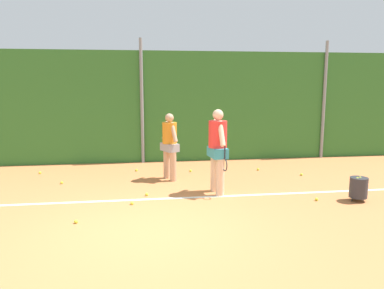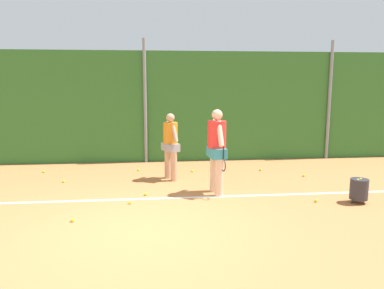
{
  "view_description": "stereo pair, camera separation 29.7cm",
  "coord_description": "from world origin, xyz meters",
  "px_view_note": "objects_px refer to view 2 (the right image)",
  "views": [
    {
      "loc": [
        -0.05,
        -5.96,
        2.43
      ],
      "look_at": [
        1.13,
        2.6,
        1.0
      ],
      "focal_mm": 35.14,
      "sensor_mm": 36.0,
      "label": 1
    },
    {
      "loc": [
        0.24,
        -5.99,
        2.43
      ],
      "look_at": [
        1.13,
        2.6,
        1.0
      ],
      "focal_mm": 35.14,
      "sensor_mm": 36.0,
      "label": 2
    }
  ],
  "objects_px": {
    "ball_hopper": "(359,189)",
    "tennis_ball_7": "(192,171)",
    "tennis_ball_2": "(146,194)",
    "tennis_ball_4": "(139,170)",
    "tennis_ball_11": "(64,181)",
    "tennis_ball_5": "(260,170)",
    "tennis_ball_10": "(130,202)",
    "tennis_ball_8": "(316,201)",
    "player_midcourt": "(171,143)",
    "player_foreground_near": "(217,147)",
    "tennis_ball_1": "(304,175)",
    "tennis_ball_6": "(44,171)",
    "tennis_ball_12": "(73,220)"
  },
  "relations": [
    {
      "from": "ball_hopper",
      "to": "tennis_ball_7",
      "type": "bearing_deg",
      "value": 135.85
    },
    {
      "from": "tennis_ball_2",
      "to": "tennis_ball_4",
      "type": "height_order",
      "value": "same"
    },
    {
      "from": "tennis_ball_4",
      "to": "tennis_ball_11",
      "type": "relative_size",
      "value": 1.0
    },
    {
      "from": "tennis_ball_5",
      "to": "tennis_ball_7",
      "type": "relative_size",
      "value": 1.0
    },
    {
      "from": "ball_hopper",
      "to": "tennis_ball_10",
      "type": "relative_size",
      "value": 7.78
    },
    {
      "from": "tennis_ball_8",
      "to": "player_midcourt",
      "type": "bearing_deg",
      "value": 143.26
    },
    {
      "from": "player_foreground_near",
      "to": "tennis_ball_5",
      "type": "bearing_deg",
      "value": 133.76
    },
    {
      "from": "ball_hopper",
      "to": "tennis_ball_1",
      "type": "distance_m",
      "value": 2.23
    },
    {
      "from": "tennis_ball_6",
      "to": "tennis_ball_5",
      "type": "bearing_deg",
      "value": -3.88
    },
    {
      "from": "tennis_ball_1",
      "to": "tennis_ball_5",
      "type": "bearing_deg",
      "value": 142.24
    },
    {
      "from": "tennis_ball_5",
      "to": "tennis_ball_7",
      "type": "bearing_deg",
      "value": 177.84
    },
    {
      "from": "player_foreground_near",
      "to": "tennis_ball_10",
      "type": "height_order",
      "value": "player_foreground_near"
    },
    {
      "from": "tennis_ball_5",
      "to": "tennis_ball_10",
      "type": "xyz_separation_m",
      "value": [
        -3.44,
        -2.54,
        0.0
      ]
    },
    {
      "from": "player_foreground_near",
      "to": "tennis_ball_12",
      "type": "xyz_separation_m",
      "value": [
        -2.81,
        -1.44,
        -1.01
      ]
    },
    {
      "from": "tennis_ball_10",
      "to": "tennis_ball_5",
      "type": "bearing_deg",
      "value": 36.43
    },
    {
      "from": "tennis_ball_11",
      "to": "player_foreground_near",
      "type": "bearing_deg",
      "value": -19.67
    },
    {
      "from": "player_midcourt",
      "to": "tennis_ball_10",
      "type": "xyz_separation_m",
      "value": [
        -0.92,
        -1.88,
        -0.91
      ]
    },
    {
      "from": "tennis_ball_1",
      "to": "tennis_ball_8",
      "type": "bearing_deg",
      "value": -105.83
    },
    {
      "from": "tennis_ball_7",
      "to": "tennis_ball_11",
      "type": "relative_size",
      "value": 1.0
    },
    {
      "from": "tennis_ball_4",
      "to": "tennis_ball_8",
      "type": "distance_m",
      "value": 4.89
    },
    {
      "from": "tennis_ball_4",
      "to": "tennis_ball_12",
      "type": "bearing_deg",
      "value": -105.0
    },
    {
      "from": "player_foreground_near",
      "to": "tennis_ball_10",
      "type": "distance_m",
      "value": 2.18
    },
    {
      "from": "player_midcourt",
      "to": "tennis_ball_6",
      "type": "relative_size",
      "value": 25.37
    },
    {
      "from": "tennis_ball_4",
      "to": "tennis_ball_10",
      "type": "bearing_deg",
      "value": -91.28
    },
    {
      "from": "tennis_ball_4",
      "to": "tennis_ball_12",
      "type": "height_order",
      "value": "same"
    },
    {
      "from": "tennis_ball_2",
      "to": "tennis_ball_4",
      "type": "distance_m",
      "value": 2.34
    },
    {
      "from": "tennis_ball_6",
      "to": "tennis_ball_10",
      "type": "height_order",
      "value": "same"
    },
    {
      "from": "tennis_ball_1",
      "to": "tennis_ball_11",
      "type": "distance_m",
      "value": 6.11
    },
    {
      "from": "ball_hopper",
      "to": "tennis_ball_10",
      "type": "distance_m",
      "value": 4.66
    },
    {
      "from": "tennis_ball_6",
      "to": "tennis_ball_10",
      "type": "distance_m",
      "value": 3.86
    },
    {
      "from": "tennis_ball_6",
      "to": "tennis_ball_12",
      "type": "distance_m",
      "value": 4.14
    },
    {
      "from": "tennis_ball_2",
      "to": "player_midcourt",
      "type": "bearing_deg",
      "value": 65.21
    },
    {
      "from": "player_foreground_near",
      "to": "tennis_ball_12",
      "type": "relative_size",
      "value": 28.21
    },
    {
      "from": "tennis_ball_7",
      "to": "tennis_ball_12",
      "type": "bearing_deg",
      "value": -125.39
    },
    {
      "from": "tennis_ball_8",
      "to": "tennis_ball_10",
      "type": "distance_m",
      "value": 3.81
    },
    {
      "from": "tennis_ball_6",
      "to": "tennis_ball_11",
      "type": "relative_size",
      "value": 1.0
    },
    {
      "from": "player_midcourt",
      "to": "tennis_ball_12",
      "type": "xyz_separation_m",
      "value": [
        -1.86,
        -2.77,
        -0.91
      ]
    },
    {
      "from": "tennis_ball_1",
      "to": "tennis_ball_2",
      "type": "bearing_deg",
      "value": -163.07
    },
    {
      "from": "player_midcourt",
      "to": "ball_hopper",
      "type": "height_order",
      "value": "player_midcourt"
    },
    {
      "from": "tennis_ball_7",
      "to": "tennis_ball_10",
      "type": "relative_size",
      "value": 1.0
    },
    {
      "from": "tennis_ball_7",
      "to": "tennis_ball_12",
      "type": "relative_size",
      "value": 1.0
    },
    {
      "from": "player_foreground_near",
      "to": "ball_hopper",
      "type": "distance_m",
      "value": 3.03
    },
    {
      "from": "ball_hopper",
      "to": "tennis_ball_4",
      "type": "distance_m",
      "value": 5.64
    },
    {
      "from": "tennis_ball_1",
      "to": "tennis_ball_4",
      "type": "distance_m",
      "value": 4.46
    },
    {
      "from": "tennis_ball_8",
      "to": "tennis_ball_10",
      "type": "relative_size",
      "value": 1.0
    },
    {
      "from": "player_foreground_near",
      "to": "tennis_ball_5",
      "type": "height_order",
      "value": "player_foreground_near"
    },
    {
      "from": "tennis_ball_1",
      "to": "tennis_ball_2",
      "type": "relative_size",
      "value": 1.0
    },
    {
      "from": "player_foreground_near",
      "to": "tennis_ball_8",
      "type": "height_order",
      "value": "player_foreground_near"
    },
    {
      "from": "tennis_ball_1",
      "to": "tennis_ball_11",
      "type": "relative_size",
      "value": 1.0
    },
    {
      "from": "ball_hopper",
      "to": "tennis_ball_12",
      "type": "xyz_separation_m",
      "value": [
        -5.59,
        -0.5,
        -0.26
      ]
    }
  ]
}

